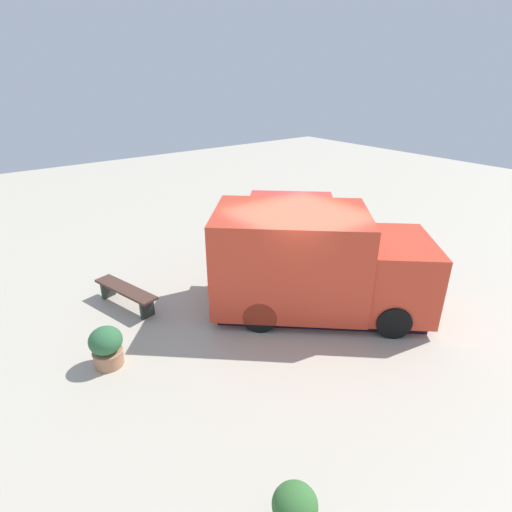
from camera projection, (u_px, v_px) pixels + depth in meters
name	position (u px, v px, depth m)	size (l,w,h in m)	color
ground_plane	(296.00, 307.00, 9.48)	(40.00, 40.00, 0.00)	#BBB29F
food_truck	(314.00, 265.00, 9.02)	(4.98, 4.80, 2.36)	red
person_customer	(315.00, 225.00, 13.60)	(0.74, 0.69, 0.89)	navy
planter_flowering_near	(107.00, 346.00, 7.46)	(0.61, 0.61, 0.81)	#AC7858
planter_flowering_far	(294.00, 511.00, 4.69)	(0.54, 0.54, 0.73)	#535357
planter_flowering_side	(244.00, 235.00, 12.77)	(0.52, 0.52, 0.68)	#B76F51
plaza_bench	(126.00, 292.00, 9.37)	(0.87, 1.90, 0.49)	#4B3329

